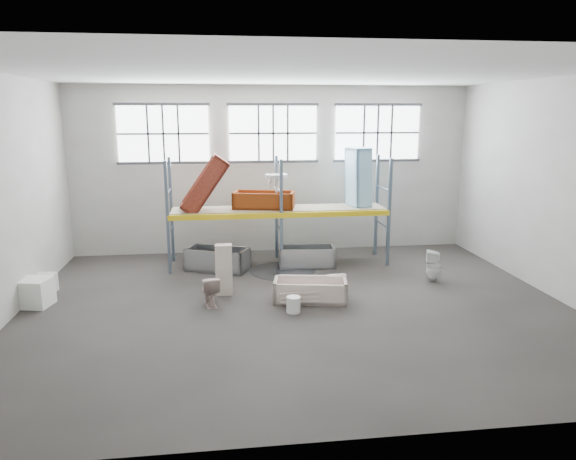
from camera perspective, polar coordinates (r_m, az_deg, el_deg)
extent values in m
cube|color=#443E3A|center=(11.96, 0.94, -8.34)|extent=(12.00, 10.00, 0.10)
cube|color=silver|center=(11.22, 1.03, 16.81)|extent=(12.00, 10.00, 0.10)
cube|color=#A29F96|center=(16.29, -1.62, 6.45)|extent=(12.00, 0.10, 5.00)
cube|color=#B2AEA5|center=(6.46, 7.53, -2.85)|extent=(12.00, 0.10, 5.00)
cube|color=#A19D95|center=(13.58, 27.21, 3.90)|extent=(0.10, 10.00, 5.00)
cube|color=white|center=(16.09, -13.19, 9.99)|extent=(2.60, 0.04, 1.60)
cube|color=white|center=(16.10, -1.61, 10.31)|extent=(2.60, 0.04, 1.60)
cube|color=white|center=(16.73, 9.54, 10.23)|extent=(2.60, 0.04, 1.60)
cube|color=slate|center=(14.29, -12.76, 1.25)|extent=(0.08, 0.08, 3.00)
cube|color=slate|center=(15.46, -12.37, 2.11)|extent=(0.08, 0.08, 3.00)
cube|color=slate|center=(14.31, -0.72, 1.59)|extent=(0.08, 0.08, 3.00)
cube|color=slate|center=(15.49, -1.24, 2.41)|extent=(0.08, 0.08, 3.00)
cube|color=slate|center=(14.96, 10.77, 1.84)|extent=(0.08, 0.08, 3.00)
cube|color=slate|center=(16.08, 9.46, 2.62)|extent=(0.08, 0.08, 3.00)
cube|color=yellow|center=(14.31, -0.72, 1.59)|extent=(6.00, 0.10, 0.14)
cube|color=yellow|center=(15.49, -1.24, 2.41)|extent=(6.00, 0.10, 0.14)
cube|color=gray|center=(14.89, -0.99, 2.32)|extent=(5.90, 1.10, 0.03)
cylinder|color=black|center=(14.48, -0.61, -4.40)|extent=(1.80, 1.80, 0.00)
cube|color=beige|center=(12.60, 5.25, -5.71)|extent=(0.44, 0.22, 0.41)
imported|color=silver|center=(12.50, 3.46, -6.42)|extent=(0.41, 0.41, 0.14)
imported|color=beige|center=(12.02, -8.37, -6.42)|extent=(0.49, 0.72, 0.68)
cube|color=beige|center=(12.58, -6.87, -4.24)|extent=(0.39, 0.26, 1.21)
imported|color=white|center=(14.02, 15.33, -3.71)|extent=(0.47, 0.46, 0.81)
imported|color=silver|center=(14.52, -1.23, 4.12)|extent=(0.66, 0.55, 0.53)
cylinder|color=silver|center=(11.52, 0.59, -7.98)|extent=(0.34, 0.34, 0.35)
cube|color=white|center=(13.12, -25.57, -6.05)|extent=(0.83, 0.76, 0.61)
cube|color=silver|center=(13.94, -24.77, -5.28)|extent=(0.58, 0.58, 0.45)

